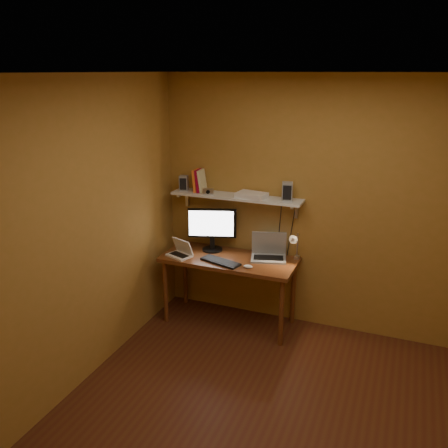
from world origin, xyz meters
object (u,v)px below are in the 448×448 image
at_px(monitor, 212,227).
at_px(laptop, 269,251).
at_px(wall_shelf, 236,197).
at_px(router, 252,195).
at_px(desk_lamp, 295,243).
at_px(netbook, 181,251).
at_px(desk, 229,265).
at_px(speaker_right, 287,191).
at_px(keyboard, 221,262).
at_px(shelf_camera, 208,191).
at_px(speaker_left, 184,183).
at_px(mouse, 248,267).

relative_size(monitor, laptop, 1.21).
height_order(wall_shelf, monitor, wall_shelf).
bearing_deg(wall_shelf, router, -5.37).
relative_size(monitor, desk_lamp, 1.34).
bearing_deg(netbook, laptop, 39.28).
xyz_separation_m(desk, wall_shelf, (0.00, 0.19, 0.69)).
xyz_separation_m(netbook, desk_lamp, (1.15, 0.26, 0.16)).
xyz_separation_m(speaker_right, router, (-0.36, -0.02, -0.07)).
bearing_deg(desk_lamp, desk, -169.19).
relative_size(desk, keyboard, 3.27).
height_order(keyboard, shelf_camera, shelf_camera).
height_order(speaker_left, router, speaker_left).
height_order(monitor, mouse, monitor).
distance_m(laptop, netbook, 0.92).
bearing_deg(laptop, shelf_camera, 166.65).
bearing_deg(mouse, speaker_right, 52.60).
distance_m(keyboard, desk_lamp, 0.78).
relative_size(shelf_camera, router, 0.38).
bearing_deg(monitor, keyboard, -71.97).
height_order(monitor, router, router).
distance_m(speaker_left, speaker_right, 1.14).
xyz_separation_m(desk, netbook, (-0.49, -0.14, 0.14)).
height_order(laptop, shelf_camera, shelf_camera).
relative_size(desk, desk_lamp, 3.73).
distance_m(laptop, speaker_right, 0.67).
bearing_deg(speaker_left, mouse, -37.81).
bearing_deg(monitor, laptop, -16.93).
bearing_deg(speaker_right, keyboard, -161.39).
relative_size(laptop, mouse, 4.51).
bearing_deg(speaker_right, mouse, -138.25).
bearing_deg(desk_lamp, laptop, 174.47).
distance_m(desk, netbook, 0.53).
xyz_separation_m(speaker_right, shelf_camera, (-0.83, -0.08, -0.06)).
bearing_deg(desk_lamp, router, 173.94).
height_order(monitor, desk_lamp, monitor).
bearing_deg(desk_lamp, speaker_right, 148.44).
bearing_deg(wall_shelf, speaker_right, 0.72).
xyz_separation_m(mouse, speaker_right, (0.27, 0.38, 0.70)).
xyz_separation_m(keyboard, desk_lamp, (0.70, 0.28, 0.20)).
bearing_deg(wall_shelf, laptop, -6.13).
height_order(keyboard, speaker_left, speaker_left).
height_order(monitor, keyboard, monitor).
height_order(monitor, netbook, monitor).
xyz_separation_m(mouse, router, (-0.10, 0.36, 0.63)).
relative_size(laptop, keyboard, 0.97).
height_order(netbook, speaker_left, speaker_left).
distance_m(desk, mouse, 0.34).
bearing_deg(keyboard, netbook, -165.33).
relative_size(netbook, mouse, 3.25).
relative_size(laptop, desk_lamp, 1.10).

